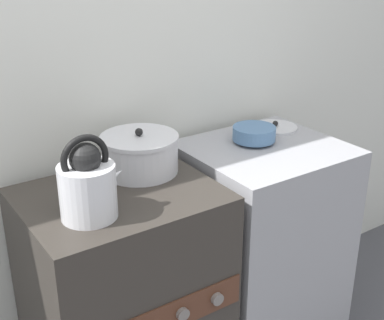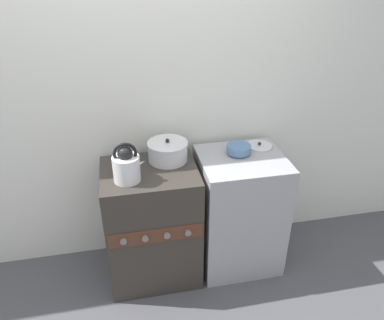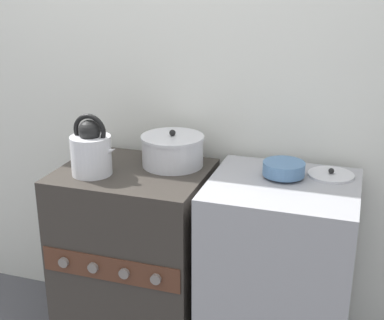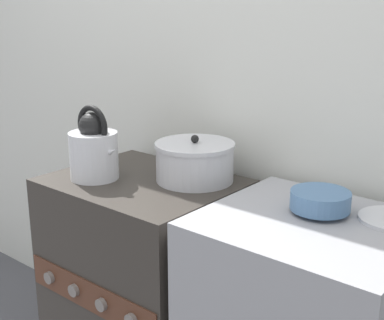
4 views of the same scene
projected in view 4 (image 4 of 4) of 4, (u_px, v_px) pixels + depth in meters
The scene contains 5 objects.
wall_back at pixel (205, 73), 2.05m from camera, with size 7.00×0.06×2.50m.
stove at pixel (146, 294), 2.02m from camera, with size 0.65×0.54×0.91m.
kettle at pixel (94, 149), 1.88m from camera, with size 0.21×0.17×0.26m.
cooking_pot at pixel (195, 162), 1.87m from camera, with size 0.28×0.28×0.16m.
enamel_bowl at pixel (320, 201), 1.54m from camera, with size 0.17×0.17×0.07m.
Camera 4 is at (1.28, -1.01, 1.50)m, focal length 50.00 mm.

